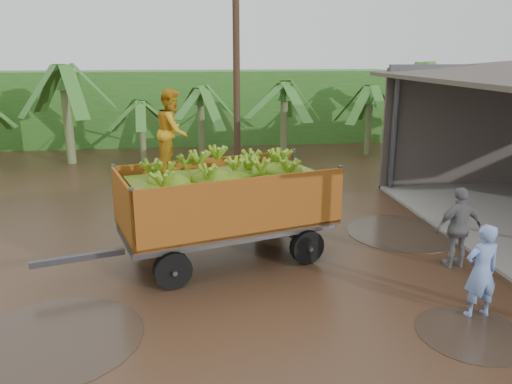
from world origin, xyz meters
TOP-DOWN VIEW (x-y plane):
  - ground at (0.00, 0.00)m, footprint 100.00×100.00m
  - hedge_north at (-2.00, 16.00)m, footprint 22.00×3.00m
  - banana_trailer at (-0.63, 0.54)m, footprint 6.37×3.40m
  - man_blue at (3.56, -2.56)m, footprint 0.65×0.45m
  - man_grey at (4.26, -0.52)m, footprint 1.08×0.54m
  - utility_pole at (0.31, 7.80)m, footprint 1.20×0.24m
  - banana_plants at (-5.19, 6.64)m, footprint 24.60×20.31m

SIDE VIEW (x-z plane):
  - ground at x=0.00m, z-range 0.00..0.00m
  - man_blue at x=3.56m, z-range 0.00..1.70m
  - man_grey at x=4.26m, z-range 0.00..1.77m
  - banana_trailer at x=-0.63m, z-range -0.51..3.28m
  - hedge_north at x=-2.00m, z-range 0.00..3.60m
  - banana_plants at x=-5.19m, z-range -0.27..3.94m
  - utility_pole at x=0.31m, z-range 0.06..8.47m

